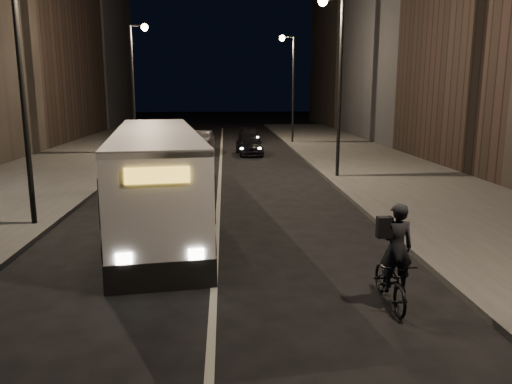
{
  "coord_description": "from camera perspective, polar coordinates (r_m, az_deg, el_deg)",
  "views": [
    {
      "loc": [
        0.28,
        -11.2,
        4.14
      ],
      "look_at": [
        1.08,
        1.75,
        1.5
      ],
      "focal_mm": 35.0,
      "sensor_mm": 36.0,
      "label": 1
    }
  ],
  "objects": [
    {
      "name": "ground",
      "position": [
        11.94,
        -4.71,
        -8.82
      ],
      "size": [
        180.0,
        180.0,
        0.0
      ],
      "primitive_type": "plane",
      "color": "black",
      "rests_on": "ground"
    },
    {
      "name": "sidewalk_right",
      "position": [
        26.82,
        14.36,
        2.44
      ],
      "size": [
        7.0,
        70.0,
        0.16
      ],
      "primitive_type": "cube",
      "color": "#3C3C39",
      "rests_on": "ground"
    },
    {
      "name": "sidewalk_left",
      "position": [
        26.99,
        -22.5,
        1.98
      ],
      "size": [
        7.0,
        70.0,
        0.16
      ],
      "primitive_type": "cube",
      "color": "#3C3C39",
      "rests_on": "ground"
    },
    {
      "name": "building_row_right",
      "position": [
        42.25,
        19.51,
        19.54
      ],
      "size": [
        8.0,
        61.0,
        21.0
      ],
      "primitive_type": "cube",
      "color": "black",
      "rests_on": "ground"
    },
    {
      "name": "streetlight_right_mid",
      "position": [
        23.77,
        9.01,
        14.32
      ],
      "size": [
        1.2,
        0.44,
        8.12
      ],
      "color": "black",
      "rests_on": "sidewalk_right"
    },
    {
      "name": "streetlight_right_far",
      "position": [
        39.54,
        3.9,
        13.26
      ],
      "size": [
        1.2,
        0.44,
        8.12
      ],
      "color": "black",
      "rests_on": "sidewalk_right"
    },
    {
      "name": "streetlight_left_near",
      "position": [
        16.24,
        -24.61,
        14.81
      ],
      "size": [
        1.2,
        0.44,
        8.12
      ],
      "color": "black",
      "rests_on": "sidewalk_left"
    },
    {
      "name": "streetlight_left_far",
      "position": [
        33.69,
        -13.5,
        13.28
      ],
      "size": [
        1.2,
        0.44,
        8.12
      ],
      "color": "black",
      "rests_on": "sidewalk_left"
    },
    {
      "name": "city_bus",
      "position": [
        15.75,
        -11.27,
        2.07
      ],
      "size": [
        3.82,
        11.24,
        2.98
      ],
      "rotation": [
        0.0,
        0.0,
        0.14
      ],
      "color": "white",
      "rests_on": "ground"
    },
    {
      "name": "cyclist_on_bicycle",
      "position": [
        10.14,
        15.31,
        -8.77
      ],
      "size": [
        0.65,
        1.83,
        2.1
      ],
      "rotation": [
        0.0,
        0.0,
        -0.01
      ],
      "color": "black",
      "rests_on": "ground"
    },
    {
      "name": "car_near",
      "position": [
        32.81,
        -0.79,
        5.41
      ],
      "size": [
        1.84,
        3.93,
        1.3
      ],
      "primitive_type": "imported",
      "rotation": [
        0.0,
        0.0,
        0.08
      ],
      "color": "black",
      "rests_on": "ground"
    },
    {
      "name": "car_mid",
      "position": [
        34.4,
        -6.35,
        5.78
      ],
      "size": [
        1.83,
        4.63,
        1.5
      ],
      "primitive_type": "imported",
      "rotation": [
        0.0,
        0.0,
        3.09
      ],
      "color": "#323234",
      "rests_on": "ground"
    },
    {
      "name": "car_far",
      "position": [
        40.34,
        -0.8,
        6.45
      ],
      "size": [
        1.65,
        4.0,
        1.16
      ],
      "primitive_type": "imported",
      "rotation": [
        0.0,
        0.0,
        0.01
      ],
      "color": "black",
      "rests_on": "ground"
    }
  ]
}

